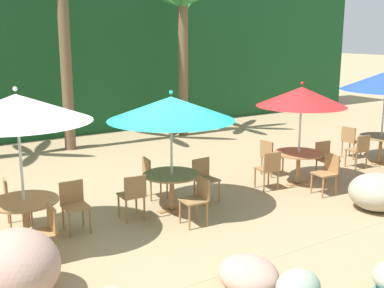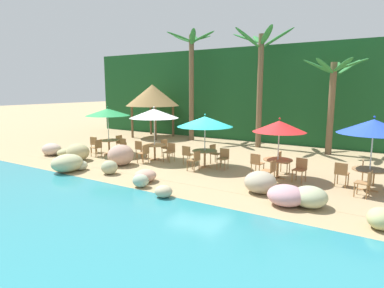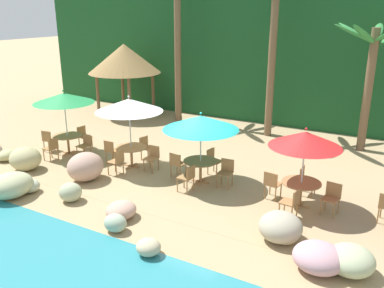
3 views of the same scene
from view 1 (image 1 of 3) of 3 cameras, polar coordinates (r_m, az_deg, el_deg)
name	(u,v)px [view 1 (image 1 of 3)]	position (r m, az deg, el deg)	size (l,w,h in m)	color
ground_plane	(165,213)	(9.56, -3.14, -7.94)	(120.00, 120.00, 0.00)	tan
terrace_deck	(165,213)	(9.56, -3.14, -7.91)	(18.00, 5.20, 0.01)	tan
foliage_backdrop	(25,44)	(17.34, -18.68, 10.90)	(28.00, 2.40, 6.00)	#194C23
rock_seawall	(164,266)	(6.78, -3.20, -13.87)	(16.16, 3.41, 0.93)	#ABB188
umbrella_white	(17,108)	(8.09, -19.59, 3.92)	(2.32, 2.32, 2.57)	silver
dining_table_white	(24,208)	(8.48, -18.77, -6.97)	(1.10, 1.10, 0.74)	#A37547
chair_white_seaward	(74,203)	(8.80, -13.46, -6.59)	(0.43, 0.44, 0.87)	#9E7042
chair_white_inland	(13,199)	(9.30, -19.96, -5.96)	(0.48, 0.47, 0.87)	#9E7042
chair_white_right	(45,230)	(7.76, -16.59, -9.48)	(0.44, 0.43, 0.87)	#9E7042
umbrella_teal	(171,108)	(9.17, -2.43, 4.12)	(2.40, 2.40, 2.33)	silver
dining_table_teal	(172,180)	(9.48, -2.35, -4.18)	(1.10, 1.10, 0.74)	#A37547
chair_teal_seaward	(204,177)	(10.05, 1.40, -3.78)	(0.44, 0.45, 0.87)	#9E7042
chair_teal_inland	(152,174)	(10.23, -4.69, -3.52)	(0.48, 0.47, 0.87)	#9E7042
chair_teal_left	(133,194)	(9.08, -6.82, -5.71)	(0.44, 0.45, 0.87)	#9E7042
chair_teal_right	(198,197)	(8.84, 0.68, -6.14)	(0.46, 0.45, 0.87)	#9E7042
umbrella_red	(302,97)	(11.11, 12.54, 5.37)	(1.99, 1.99, 2.33)	silver
dining_table_red	(299,158)	(11.37, 12.20, -1.58)	(1.10, 1.10, 0.74)	#A37547
chair_red_seaward	(325,157)	(11.99, 15.14, -1.49)	(0.47, 0.48, 0.87)	#9E7042
chair_red_inland	(270,155)	(11.92, 8.96, -1.27)	(0.43, 0.42, 0.87)	#9E7042
chair_red_left	(269,168)	(10.83, 8.90, -2.70)	(0.47, 0.48, 0.87)	#9E7042
chair_red_right	(328,171)	(10.84, 15.39, -3.02)	(0.47, 0.46, 0.87)	#9E7042
dining_table_blue	(381,141)	(13.75, 20.98, 0.35)	(1.10, 1.10, 0.74)	#A37547
chair_blue_inland	(350,140)	(14.13, 17.81, 0.48)	(0.47, 0.46, 0.87)	#9E7042
chair_blue_left	(360,149)	(13.10, 18.77, -0.53)	(0.46, 0.47, 0.87)	#9E7042
palm_tree_third	(184,30)	(16.23, -0.99, 13.01)	(3.14, 3.12, 4.90)	brown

